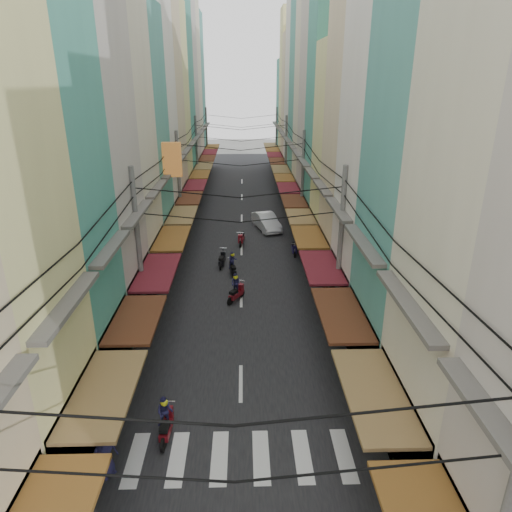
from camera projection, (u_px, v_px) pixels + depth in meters
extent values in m
plane|color=slate|center=(241.00, 356.00, 20.91)|extent=(160.00, 160.00, 0.00)
cube|color=black|center=(242.00, 225.00, 39.53)|extent=(10.00, 80.00, 0.02)
cube|color=gray|center=(166.00, 226.00, 39.36)|extent=(3.00, 80.00, 0.06)
cube|color=gray|center=(316.00, 224.00, 39.69)|extent=(3.00, 80.00, 0.06)
cube|color=silver|center=(136.00, 459.00, 15.23)|extent=(0.55, 2.40, 0.01)
cube|color=silver|center=(178.00, 458.00, 15.26)|extent=(0.55, 2.40, 0.01)
cube|color=silver|center=(220.00, 457.00, 15.30)|extent=(0.55, 2.40, 0.01)
cube|color=silver|center=(261.00, 457.00, 15.34)|extent=(0.55, 2.40, 0.01)
cube|color=silver|center=(303.00, 456.00, 15.37)|extent=(0.55, 2.40, 0.01)
cube|color=silver|center=(344.00, 455.00, 15.41)|extent=(0.55, 2.40, 0.01)
cube|color=black|center=(62.00, 429.00, 14.35)|extent=(1.20, 4.52, 3.20)
cube|color=olive|center=(105.00, 391.00, 13.88)|extent=(1.80, 4.33, 0.12)
cube|color=#595651|center=(68.00, 304.00, 12.77)|extent=(0.50, 4.23, 0.15)
cube|color=teal|center=(3.00, 150.00, 15.56)|extent=(6.00, 4.30, 19.25)
cube|color=black|center=(103.00, 350.00, 18.54)|extent=(1.20, 4.13, 3.20)
cube|color=#522A17|center=(137.00, 319.00, 18.07)|extent=(1.80, 3.96, 0.12)
cube|color=#595651|center=(111.00, 248.00, 16.97)|extent=(0.50, 3.87, 0.15)
cube|color=#B9B1A9|center=(53.00, 114.00, 19.65)|extent=(6.00, 5.14, 20.93)
cube|color=black|center=(130.00, 298.00, 22.94)|extent=(1.20, 4.94, 3.20)
cube|color=maroon|center=(157.00, 272.00, 22.47)|extent=(1.80, 4.73, 0.12)
cube|color=#595651|center=(138.00, 213.00, 21.36)|extent=(0.50, 4.63, 0.15)
cube|color=beige|center=(94.00, 140.00, 24.99)|extent=(6.00, 4.95, 17.43)
cube|color=black|center=(149.00, 260.00, 27.64)|extent=(1.20, 4.75, 3.20)
cube|color=brown|center=(172.00, 238.00, 27.17)|extent=(1.80, 4.56, 0.12)
cube|color=#595651|center=(157.00, 189.00, 26.06)|extent=(0.50, 4.46, 0.15)
cube|color=teal|center=(118.00, 140.00, 29.82)|extent=(6.00, 4.99, 16.32)
cube|color=black|center=(162.00, 234.00, 32.27)|extent=(1.20, 4.80, 3.20)
cube|color=olive|center=(182.00, 215.00, 31.80)|extent=(1.80, 4.60, 0.12)
cube|color=#595651|center=(170.00, 172.00, 30.69)|extent=(0.50, 4.50, 0.15)
cube|color=silver|center=(130.00, 85.00, 33.12)|extent=(6.00, 4.65, 22.87)
cube|color=black|center=(172.00, 215.00, 36.76)|extent=(1.20, 4.46, 3.20)
cube|color=#522A17|center=(190.00, 198.00, 36.29)|extent=(1.80, 4.27, 0.12)
cube|color=#595651|center=(179.00, 160.00, 35.18)|extent=(0.50, 4.18, 0.15)
cube|color=beige|center=(144.00, 99.00, 37.98)|extent=(6.00, 4.89, 20.58)
cube|color=black|center=(180.00, 200.00, 41.20)|extent=(1.20, 4.70, 3.20)
cube|color=maroon|center=(195.00, 185.00, 40.73)|extent=(1.80, 4.50, 0.12)
cube|color=#595651|center=(186.00, 151.00, 39.62)|extent=(0.50, 4.40, 0.15)
cube|color=#E0D98C|center=(155.00, 109.00, 42.75)|extent=(6.00, 4.52, 18.44)
cube|color=black|center=(186.00, 189.00, 45.58)|extent=(1.20, 4.34, 3.20)
cube|color=brown|center=(200.00, 175.00, 45.11)|extent=(1.80, 4.16, 0.12)
cube|color=#595651|center=(192.00, 144.00, 44.00)|extent=(0.50, 4.07, 0.15)
cube|color=teal|center=(163.00, 95.00, 46.87)|extent=(6.00, 5.20, 20.63)
cube|color=black|center=(191.00, 179.00, 50.10)|extent=(1.20, 4.99, 3.20)
cube|color=olive|center=(204.00, 166.00, 49.63)|extent=(1.80, 4.78, 0.12)
cube|color=#595651|center=(197.00, 138.00, 48.53)|extent=(0.50, 4.68, 0.15)
cube|color=#B9B1A9|center=(169.00, 79.00, 51.03)|extent=(6.00, 4.94, 23.70)
cube|color=black|center=(195.00, 170.00, 54.82)|extent=(1.20, 4.74, 3.20)
cube|color=#522A17|center=(207.00, 158.00, 54.35)|extent=(1.80, 4.55, 0.12)
cube|color=#595651|center=(201.00, 132.00, 53.24)|extent=(0.50, 4.45, 0.15)
cube|color=beige|center=(176.00, 90.00, 56.11)|extent=(6.00, 4.96, 21.12)
cube|color=black|center=(199.00, 163.00, 59.43)|extent=(1.20, 4.76, 3.20)
cube|color=maroon|center=(210.00, 152.00, 58.96)|extent=(1.80, 4.56, 0.12)
cube|color=#595651|center=(204.00, 128.00, 57.85)|extent=(0.50, 4.46, 0.15)
cube|color=teal|center=(181.00, 94.00, 60.99)|extent=(6.00, 5.04, 19.90)
cube|color=black|center=(202.00, 157.00, 64.09)|extent=(1.20, 4.84, 3.20)
cube|color=brown|center=(212.00, 147.00, 63.62)|extent=(1.80, 4.64, 0.12)
cube|color=#595651|center=(207.00, 124.00, 62.51)|extent=(0.50, 4.54, 0.15)
cube|color=brown|center=(172.00, 160.00, 29.43)|extent=(1.20, 0.40, 2.20)
cube|color=#595651|center=(497.00, 428.00, 8.24)|extent=(0.50, 4.25, 0.15)
cube|color=black|center=(417.00, 428.00, 14.37)|extent=(1.20, 4.78, 3.20)
cube|color=olive|center=(374.00, 393.00, 13.83)|extent=(1.80, 4.58, 0.12)
cube|color=#595651|center=(407.00, 304.00, 12.75)|extent=(0.50, 4.48, 0.15)
cube|color=teal|center=(453.00, 204.00, 16.93)|extent=(6.00, 5.03, 15.08)
cube|color=black|center=(374.00, 343.00, 19.03)|extent=(1.20, 4.83, 3.20)
cube|color=#522A17|center=(341.00, 313.00, 18.49)|extent=(1.80, 4.63, 0.12)
cube|color=#595651|center=(363.00, 244.00, 17.41)|extent=(0.50, 4.53, 0.15)
cube|color=silver|center=(418.00, 104.00, 20.31)|extent=(6.00, 4.79, 21.66)
cube|color=black|center=(349.00, 291.00, 23.61)|extent=(1.20, 4.60, 3.20)
cube|color=maroon|center=(321.00, 267.00, 23.06)|extent=(1.80, 4.41, 0.12)
cube|color=#595651|center=(338.00, 209.00, 21.99)|extent=(0.50, 4.31, 0.15)
cube|color=beige|center=(386.00, 108.00, 24.82)|extent=(6.00, 4.52, 20.74)
cube|color=black|center=(332.00, 258.00, 27.94)|extent=(1.20, 4.34, 3.20)
cube|color=brown|center=(309.00, 237.00, 27.40)|extent=(1.80, 4.16, 0.12)
cube|color=#595651|center=(322.00, 188.00, 26.32)|extent=(0.50, 4.07, 0.15)
cube|color=#E0D98C|center=(361.00, 157.00, 30.04)|extent=(6.00, 4.12, 14.13)
cube|color=black|center=(321.00, 236.00, 31.97)|extent=(1.20, 3.96, 3.20)
cube|color=olive|center=(300.00, 217.00, 31.42)|extent=(1.80, 3.79, 0.12)
cube|color=#595651|center=(312.00, 173.00, 30.35)|extent=(0.50, 3.71, 0.15)
cube|color=teal|center=(349.00, 123.00, 33.37)|extent=(6.00, 4.40, 17.68)
cube|color=black|center=(312.00, 218.00, 35.94)|extent=(1.20, 4.23, 3.20)
cube|color=#522A17|center=(294.00, 201.00, 35.39)|extent=(1.80, 4.05, 0.12)
cube|color=#595651|center=(304.00, 162.00, 34.32)|extent=(0.50, 3.96, 0.15)
cube|color=#B9B1A9|center=(339.00, 86.00, 36.68)|extent=(6.00, 4.64, 22.59)
cube|color=black|center=(305.00, 204.00, 40.15)|extent=(1.20, 4.45, 3.20)
cube|color=maroon|center=(288.00, 188.00, 39.60)|extent=(1.80, 4.26, 0.12)
cube|color=#595651|center=(297.00, 153.00, 38.53)|extent=(0.50, 4.17, 0.15)
cube|color=beige|center=(329.00, 93.00, 40.95)|extent=(6.00, 4.00, 21.25)
cube|color=black|center=(299.00, 192.00, 44.17)|extent=(1.20, 3.84, 3.20)
cube|color=brown|center=(284.00, 178.00, 43.62)|extent=(1.80, 3.68, 0.12)
cube|color=#595651|center=(292.00, 146.00, 42.55)|extent=(0.50, 3.60, 0.15)
cube|color=teal|center=(322.00, 86.00, 44.95)|extent=(6.00, 5.01, 22.33)
cube|color=black|center=(294.00, 182.00, 48.37)|extent=(1.20, 4.81, 3.20)
cube|color=olive|center=(281.00, 169.00, 47.82)|extent=(1.80, 4.61, 0.12)
cube|color=#595651|center=(287.00, 140.00, 46.74)|extent=(0.50, 4.51, 0.15)
cube|color=silver|center=(314.00, 98.00, 50.08)|extent=(6.00, 5.00, 19.71)
cube|color=black|center=(290.00, 173.00, 53.03)|extent=(1.20, 4.80, 3.20)
cube|color=#522A17|center=(277.00, 161.00, 52.48)|extent=(1.80, 4.60, 0.12)
cube|color=#595651|center=(283.00, 134.00, 51.40)|extent=(0.50, 4.50, 0.15)
cube|color=beige|center=(307.00, 109.00, 54.94)|extent=(6.00, 4.32, 16.86)
cube|color=black|center=(286.00, 166.00, 57.36)|extent=(1.20, 4.15, 3.20)
cube|color=maroon|center=(275.00, 155.00, 56.82)|extent=(1.80, 3.97, 0.12)
cube|color=#595651|center=(280.00, 130.00, 55.74)|extent=(0.50, 3.89, 0.15)
cube|color=#E0D98C|center=(303.00, 94.00, 58.40)|extent=(6.00, 4.33, 19.96)
cube|color=black|center=(283.00, 160.00, 61.39)|extent=(1.20, 4.16, 3.20)
cube|color=brown|center=(272.00, 150.00, 60.84)|extent=(1.80, 3.99, 0.12)
cube|color=#595651|center=(278.00, 126.00, 59.77)|extent=(0.50, 3.90, 0.15)
cube|color=teal|center=(299.00, 115.00, 63.71)|extent=(6.00, 4.88, 14.34)
cube|color=black|center=(281.00, 155.00, 65.68)|extent=(1.20, 4.68, 3.20)
cube|color=olive|center=(270.00, 145.00, 65.13)|extent=(1.80, 4.49, 0.12)
cube|color=#595651|center=(275.00, 123.00, 64.06)|extent=(0.50, 4.39, 0.15)
cylinder|color=slate|center=(139.00, 251.00, 22.09)|extent=(0.26, 0.26, 8.20)
cylinder|color=slate|center=(340.00, 249.00, 22.34)|extent=(0.26, 0.26, 8.20)
cylinder|color=slate|center=(179.00, 184.00, 36.06)|extent=(0.26, 0.26, 8.20)
cylinder|color=slate|center=(302.00, 183.00, 36.31)|extent=(0.26, 0.26, 8.20)
cylinder|color=slate|center=(197.00, 154.00, 50.02)|extent=(0.26, 0.26, 8.20)
cylinder|color=slate|center=(286.00, 154.00, 50.28)|extent=(0.26, 0.26, 8.20)
cylinder|color=slate|center=(207.00, 138.00, 63.99)|extent=(0.26, 0.26, 8.20)
cylinder|color=slate|center=(276.00, 138.00, 64.24)|extent=(0.26, 0.26, 8.20)
imported|color=silver|center=(266.00, 229.00, 38.49)|extent=(5.15, 3.12, 1.70)
imported|color=black|center=(378.00, 331.00, 23.02)|extent=(1.82, 1.12, 1.17)
cylinder|color=black|center=(169.00, 420.00, 16.67)|extent=(0.09, 0.49, 0.49)
cylinder|color=black|center=(164.00, 445.00, 15.53)|extent=(0.09, 0.49, 0.49)
cube|color=maroon|center=(166.00, 429.00, 16.05)|extent=(0.32, 1.08, 0.26)
cube|color=black|center=(165.00, 427.00, 15.73)|extent=(0.30, 0.52, 0.17)
cube|color=maroon|center=(168.00, 414.00, 16.45)|extent=(0.28, 0.26, 0.52)
imported|color=#221F49|center=(166.00, 426.00, 16.00)|extent=(0.49, 0.35, 1.24)
sphere|color=yellow|center=(164.00, 404.00, 15.66)|extent=(0.26, 0.26, 0.26)
cylinder|color=black|center=(236.00, 293.00, 26.58)|extent=(0.09, 0.48, 0.48)
cylinder|color=black|center=(236.00, 302.00, 25.46)|extent=(0.09, 0.48, 0.48)
cube|color=maroon|center=(236.00, 295.00, 25.97)|extent=(0.32, 1.07, 0.26)
cube|color=black|center=(236.00, 292.00, 25.65)|extent=(0.30, 0.51, 0.17)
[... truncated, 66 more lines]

